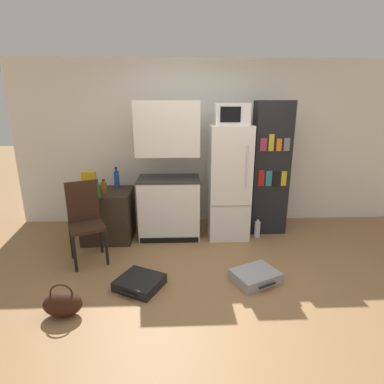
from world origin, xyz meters
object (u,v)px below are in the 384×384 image
at_px(kitchen_hutch, 169,176).
at_px(suitcase_small_flat, 140,283).
at_px(bottle_blue_soda, 117,179).
at_px(suitcase_large_flat, 255,276).
at_px(bottle_green_tall, 98,190).
at_px(refrigerator, 229,182).
at_px(cereal_box, 89,182).
at_px(water_bottle_front, 257,229).
at_px(side_table, 109,215).
at_px(handbag, 63,304).
at_px(bookshelf, 270,169).
at_px(bottle_amber_beer, 104,187).
at_px(chair, 85,215).
at_px(microwave, 231,114).
at_px(bowl, 92,187).

height_order(kitchen_hutch, suitcase_small_flat, kitchen_hutch).
relative_size(bottle_blue_soda, suitcase_large_flat, 0.52).
bearing_deg(bottle_green_tall, refrigerator, 10.33).
bearing_deg(cereal_box, water_bottle_front, -0.13).
distance_m(side_table, handbag, 1.74).
distance_m(refrigerator, bookshelf, 0.67).
xyz_separation_m(bottle_amber_beer, suitcase_small_flat, (0.62, -1.23, -0.74)).
height_order(bookshelf, chair, bookshelf).
height_order(bookshelf, suitcase_large_flat, bookshelf).
height_order(microwave, suitcase_large_flat, microwave).
relative_size(microwave, handbag, 1.28).
distance_m(bottle_blue_soda, bottle_amber_beer, 0.30).
bearing_deg(bottle_green_tall, kitchen_hutch, 19.94).
distance_m(side_table, microwave, 2.26).
bearing_deg(bottle_green_tall, water_bottle_front, 5.60).
relative_size(kitchen_hutch, bottle_green_tall, 7.93).
bearing_deg(chair, cereal_box, 73.40).
xyz_separation_m(refrigerator, water_bottle_front, (0.44, -0.11, -0.69)).
bearing_deg(water_bottle_front, handbag, -143.51).
bearing_deg(cereal_box, bottle_amber_beer, -1.02).
xyz_separation_m(bookshelf, water_bottle_front, (-0.20, -0.24, -0.85)).
relative_size(refrigerator, microwave, 3.56).
distance_m(bookshelf, chair, 2.68).
bearing_deg(chair, suitcase_small_flat, -66.97).
bearing_deg(bowl, microwave, -3.27).
height_order(bookshelf, handbag, bookshelf).
bearing_deg(refrigerator, bottle_blue_soda, 174.55).
bearing_deg(bowl, suitcase_large_flat, -33.09).
height_order(refrigerator, bowl, refrigerator).
height_order(side_table, refrigerator, refrigerator).
relative_size(microwave, bookshelf, 0.23).
bearing_deg(microwave, bottle_blue_soda, 174.50).
bearing_deg(cereal_box, bottle_blue_soda, 38.69).
height_order(refrigerator, suitcase_large_flat, refrigerator).
distance_m(suitcase_large_flat, water_bottle_front, 1.20).
xyz_separation_m(refrigerator, handbag, (-1.81, -1.77, -0.69)).
xyz_separation_m(kitchen_hutch, refrigerator, (0.87, -0.01, -0.10)).
bearing_deg(microwave, handbag, -135.64).
relative_size(refrigerator, water_bottle_front, 5.32).
bearing_deg(handbag, bottle_blue_soda, 85.19).
bearing_deg(bowl, handbag, -84.22).
xyz_separation_m(refrigerator, bottle_green_tall, (-1.80, -0.33, 0.00)).
height_order(side_table, bookshelf, bookshelf).
relative_size(microwave, suitcase_large_flat, 0.77).
bearing_deg(bookshelf, chair, -162.47).
height_order(suitcase_large_flat, water_bottle_front, water_bottle_front).
xyz_separation_m(bowl, cereal_box, (0.03, -0.22, 0.13)).
xyz_separation_m(bottle_green_tall, bowl, (-0.20, 0.44, -0.08)).
distance_m(bottle_green_tall, cereal_box, 0.29).
height_order(bookshelf, bottle_green_tall, bookshelf).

